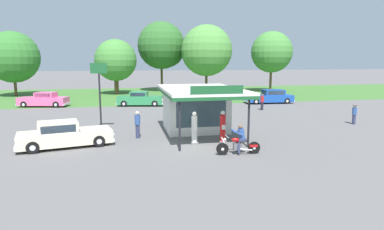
{
  "coord_description": "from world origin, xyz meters",
  "views": [
    {
      "loc": [
        -3.64,
        -17.73,
        4.81
      ],
      "look_at": [
        0.47,
        2.53,
        1.4
      ],
      "focal_mm": 30.79,
      "sensor_mm": 36.0,
      "label": 1
    }
  ],
  "objects_px": {
    "motorcycle_with_rider": "(239,142)",
    "bystander_leaning_by_kiosk": "(262,102)",
    "featured_classic_sedan": "(64,135)",
    "bystander_standing_back_lot": "(138,124)",
    "gas_pump_offside": "(223,128)",
    "parked_car_back_row_right": "(140,99)",
    "roadside_pole_sign": "(99,85)",
    "parked_car_second_row_spare": "(208,97)",
    "bystander_chatting_near_pumps": "(223,103)",
    "parked_car_back_row_centre_right": "(270,97)",
    "parked_car_back_row_left": "(44,100)",
    "gas_pump_nearside": "(194,129)",
    "bystander_admiring_sedan": "(354,114)"
  },
  "relations": [
    {
      "from": "motorcycle_with_rider",
      "to": "bystander_leaning_by_kiosk",
      "type": "relative_size",
      "value": 1.47
    },
    {
      "from": "featured_classic_sedan",
      "to": "bystander_standing_back_lot",
      "type": "bearing_deg",
      "value": 17.46
    },
    {
      "from": "gas_pump_offside",
      "to": "bystander_leaning_by_kiosk",
      "type": "xyz_separation_m",
      "value": [
        7.58,
        11.78,
        -0.05
      ]
    },
    {
      "from": "bystander_leaning_by_kiosk",
      "to": "parked_car_back_row_right",
      "type": "bearing_deg",
      "value": 154.08
    },
    {
      "from": "gas_pump_offside",
      "to": "featured_classic_sedan",
      "type": "bearing_deg",
      "value": 174.66
    },
    {
      "from": "bystander_standing_back_lot",
      "to": "bystander_leaning_by_kiosk",
      "type": "bearing_deg",
      "value": 37.64
    },
    {
      "from": "roadside_pole_sign",
      "to": "bystander_standing_back_lot",
      "type": "bearing_deg",
      "value": -46.93
    },
    {
      "from": "gas_pump_offside",
      "to": "parked_car_second_row_spare",
      "type": "distance_m",
      "value": 18.42
    },
    {
      "from": "bystander_chatting_near_pumps",
      "to": "roadside_pole_sign",
      "type": "relative_size",
      "value": 0.32
    },
    {
      "from": "bystander_leaning_by_kiosk",
      "to": "bystander_standing_back_lot",
      "type": "bearing_deg",
      "value": -142.36
    },
    {
      "from": "gas_pump_offside",
      "to": "motorcycle_with_rider",
      "type": "xyz_separation_m",
      "value": [
        0.11,
        -2.6,
        -0.23
      ]
    },
    {
      "from": "bystander_standing_back_lot",
      "to": "roadside_pole_sign",
      "type": "height_order",
      "value": "roadside_pole_sign"
    },
    {
      "from": "parked_car_back_row_centre_right",
      "to": "parked_car_back_row_left",
      "type": "xyz_separation_m",
      "value": [
        -24.74,
        2.07,
        -0.01
      ]
    },
    {
      "from": "parked_car_second_row_spare",
      "to": "bystander_chatting_near_pumps",
      "type": "distance_m",
      "value": 6.27
    },
    {
      "from": "bystander_leaning_by_kiosk",
      "to": "featured_classic_sedan",
      "type": "bearing_deg",
      "value": -146.68
    },
    {
      "from": "parked_car_back_row_centre_right",
      "to": "bystander_leaning_by_kiosk",
      "type": "xyz_separation_m",
      "value": [
        -3.04,
        -4.89,
        0.12
      ]
    },
    {
      "from": "gas_pump_nearside",
      "to": "motorcycle_with_rider",
      "type": "distance_m",
      "value": 3.19
    },
    {
      "from": "bystander_admiring_sedan",
      "to": "bystander_leaning_by_kiosk",
      "type": "relative_size",
      "value": 0.95
    },
    {
      "from": "gas_pump_offside",
      "to": "bystander_standing_back_lot",
      "type": "xyz_separation_m",
      "value": [
        -4.91,
        2.15,
        0.03
      ]
    },
    {
      "from": "gas_pump_offside",
      "to": "motorcycle_with_rider",
      "type": "height_order",
      "value": "gas_pump_offside"
    },
    {
      "from": "parked_car_back_row_left",
      "to": "parked_car_second_row_spare",
      "type": "distance_m",
      "value": 17.83
    },
    {
      "from": "gas_pump_nearside",
      "to": "bystander_standing_back_lot",
      "type": "distance_m",
      "value": 3.85
    },
    {
      "from": "gas_pump_nearside",
      "to": "gas_pump_offside",
      "type": "height_order",
      "value": "gas_pump_offside"
    },
    {
      "from": "parked_car_back_row_right",
      "to": "bystander_standing_back_lot",
      "type": "relative_size",
      "value": 3.03
    },
    {
      "from": "bystander_chatting_near_pumps",
      "to": "gas_pump_offside",
      "type": "bearing_deg",
      "value": -107.06
    },
    {
      "from": "bystander_admiring_sedan",
      "to": "bystander_standing_back_lot",
      "type": "height_order",
      "value": "bystander_standing_back_lot"
    },
    {
      "from": "gas_pump_offside",
      "to": "parked_car_back_row_right",
      "type": "height_order",
      "value": "gas_pump_offside"
    },
    {
      "from": "gas_pump_nearside",
      "to": "bystander_standing_back_lot",
      "type": "height_order",
      "value": "gas_pump_nearside"
    },
    {
      "from": "bystander_chatting_near_pumps",
      "to": "bystander_admiring_sedan",
      "type": "bearing_deg",
      "value": -46.44
    },
    {
      "from": "parked_car_back_row_left",
      "to": "bystander_leaning_by_kiosk",
      "type": "height_order",
      "value": "bystander_leaning_by_kiosk"
    },
    {
      "from": "gas_pump_nearside",
      "to": "gas_pump_offside",
      "type": "bearing_deg",
      "value": 0.0
    },
    {
      "from": "gas_pump_nearside",
      "to": "parked_car_back_row_right",
      "type": "height_order",
      "value": "gas_pump_nearside"
    },
    {
      "from": "parked_car_back_row_centre_right",
      "to": "roadside_pole_sign",
      "type": "xyz_separation_m",
      "value": [
        -17.92,
        -11.96,
        2.49
      ]
    },
    {
      "from": "gas_pump_nearside",
      "to": "roadside_pole_sign",
      "type": "xyz_separation_m",
      "value": [
        -5.59,
        4.71,
        2.32
      ]
    },
    {
      "from": "bystander_admiring_sedan",
      "to": "roadside_pole_sign",
      "type": "bearing_deg",
      "value": 176.25
    },
    {
      "from": "featured_classic_sedan",
      "to": "bystander_standing_back_lot",
      "type": "distance_m",
      "value": 4.35
    },
    {
      "from": "gas_pump_nearside",
      "to": "parked_car_back_row_centre_right",
      "type": "relative_size",
      "value": 0.34
    },
    {
      "from": "parked_car_back_row_right",
      "to": "bystander_leaning_by_kiosk",
      "type": "xyz_separation_m",
      "value": [
        11.63,
        -5.65,
        0.13
      ]
    },
    {
      "from": "parked_car_back_row_right",
      "to": "bystander_standing_back_lot",
      "type": "distance_m",
      "value": 15.31
    },
    {
      "from": "parked_car_back_row_right",
      "to": "bystander_chatting_near_pumps",
      "type": "relative_size",
      "value": 3.44
    },
    {
      "from": "parked_car_second_row_spare",
      "to": "bystander_admiring_sedan",
      "type": "height_order",
      "value": "bystander_admiring_sedan"
    },
    {
      "from": "parked_car_second_row_spare",
      "to": "roadside_pole_sign",
      "type": "relative_size",
      "value": 1.17
    },
    {
      "from": "bystander_standing_back_lot",
      "to": "roadside_pole_sign",
      "type": "xyz_separation_m",
      "value": [
        -2.39,
        2.56,
        2.29
      ]
    },
    {
      "from": "bystander_leaning_by_kiosk",
      "to": "motorcycle_with_rider",
      "type": "bearing_deg",
      "value": -117.44
    },
    {
      "from": "gas_pump_nearside",
      "to": "parked_car_back_row_right",
      "type": "distance_m",
      "value": 17.59
    },
    {
      "from": "parked_car_back_row_centre_right",
      "to": "parked_car_second_row_spare",
      "type": "bearing_deg",
      "value": 168.78
    },
    {
      "from": "gas_pump_nearside",
      "to": "parked_car_second_row_spare",
      "type": "distance_m",
      "value": 18.84
    },
    {
      "from": "bystander_chatting_near_pumps",
      "to": "motorcycle_with_rider",
      "type": "bearing_deg",
      "value": -103.69
    },
    {
      "from": "featured_classic_sedan",
      "to": "parked_car_back_row_right",
      "type": "distance_m",
      "value": 17.33
    },
    {
      "from": "parked_car_second_row_spare",
      "to": "bystander_chatting_near_pumps",
      "type": "height_order",
      "value": "bystander_chatting_near_pumps"
    }
  ]
}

